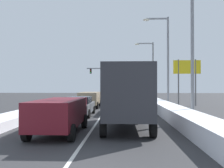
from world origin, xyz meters
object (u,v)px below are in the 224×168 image
at_px(street_lamp_right_mid, 165,55).
at_px(suv_maroon_center_lane_nearest, 60,113).
at_px(sedan_gray_center_lane_second, 80,106).
at_px(sedan_charcoal_center_lane_fourth, 98,97).
at_px(street_lamp_right_near, 187,44).
at_px(street_lamp_right_far, 150,67).
at_px(roadside_sign_right, 187,72).
at_px(box_truck_right_lane_nearest, 127,94).
at_px(suv_navy_right_lane_fourth, 124,95).
at_px(traffic_light_gantry, 120,74).
at_px(suv_white_right_lane_third, 121,97).
at_px(suv_black_right_lane_second, 125,101).
at_px(suv_tan_center_lane_third, 90,98).

bearing_deg(street_lamp_right_mid, suv_maroon_center_lane_nearest, -119.98).
relative_size(suv_maroon_center_lane_nearest, sedan_gray_center_lane_second, 1.09).
relative_size(sedan_charcoal_center_lane_fourth, street_lamp_right_near, 0.53).
relative_size(sedan_gray_center_lane_second, street_lamp_right_near, 0.53).
distance_m(street_lamp_right_far, roadside_sign_right, 6.04).
height_order(suv_maroon_center_lane_nearest, sedan_charcoal_center_lane_fourth, suv_maroon_center_lane_nearest).
relative_size(street_lamp_right_far, roadside_sign_right, 1.53).
bearing_deg(box_truck_right_lane_nearest, suv_navy_right_lane_fourth, 90.13).
xyz_separation_m(suv_maroon_center_lane_nearest, street_lamp_right_far, (7.01, 21.62, 4.00)).
xyz_separation_m(traffic_light_gantry, roadside_sign_right, (8.12, -19.90, -0.71)).
bearing_deg(suv_white_right_lane_third, street_lamp_right_near, -70.90).
xyz_separation_m(suv_black_right_lane_second, suv_white_right_lane_third, (-0.36, 7.26, 0.00)).
relative_size(suv_white_right_lane_third, suv_tan_center_lane_third, 1.00).
bearing_deg(street_lamp_right_far, box_truck_right_lane_nearest, -100.42).
bearing_deg(street_lamp_right_near, street_lamp_right_mid, 89.23).
xyz_separation_m(street_lamp_right_near, street_lamp_right_mid, (0.12, 8.73, 0.43)).
distance_m(sedan_gray_center_lane_second, suv_tan_center_lane_third, 7.15).
xyz_separation_m(traffic_light_gantry, street_lamp_right_far, (4.37, -15.27, 0.29)).
distance_m(sedan_charcoal_center_lane_fourth, street_lamp_right_near, 19.21).
xyz_separation_m(suv_navy_right_lane_fourth, street_lamp_right_mid, (4.14, -10.32, 4.50)).
height_order(sedan_charcoal_center_lane_fourth, street_lamp_right_far, street_lamp_right_far).
height_order(suv_tan_center_lane_third, traffic_light_gantry, traffic_light_gantry).
distance_m(traffic_light_gantry, roadside_sign_right, 21.51).
distance_m(box_truck_right_lane_nearest, roadside_sign_right, 17.15).
bearing_deg(suv_navy_right_lane_fourth, roadside_sign_right, -39.83).
distance_m(box_truck_right_lane_nearest, traffic_light_gantry, 35.34).
bearing_deg(street_lamp_right_far, suv_black_right_lane_second, -106.99).
bearing_deg(suv_navy_right_lane_fourth, suv_tan_center_lane_third, -112.54).
xyz_separation_m(box_truck_right_lane_nearest, street_lamp_right_far, (3.67, 19.95, 3.11)).
height_order(street_lamp_right_near, roadside_sign_right, street_lamp_right_near).
bearing_deg(roadside_sign_right, suv_tan_center_lane_third, -166.35).
xyz_separation_m(box_truck_right_lane_nearest, street_lamp_right_near, (3.98, 2.49, 3.18)).
bearing_deg(sedan_gray_center_lane_second, box_truck_right_lane_nearest, -56.67).
bearing_deg(suv_maroon_center_lane_nearest, suv_navy_right_lane_fourth, 81.93).
bearing_deg(street_lamp_right_mid, box_truck_right_lane_nearest, -110.05).
bearing_deg(suv_white_right_lane_third, sedan_gray_center_lane_second, -108.33).
xyz_separation_m(suv_white_right_lane_third, suv_navy_right_lane_fourth, (0.34, 6.44, 0.00)).
bearing_deg(street_lamp_right_far, street_lamp_right_mid, -87.21).
distance_m(suv_black_right_lane_second, sedan_gray_center_lane_second, 4.30).
bearing_deg(street_lamp_right_near, suv_white_right_lane_third, 109.10).
bearing_deg(suv_maroon_center_lane_nearest, street_lamp_right_mid, 60.02).
height_order(suv_navy_right_lane_fourth, traffic_light_gantry, traffic_light_gantry).
distance_m(suv_maroon_center_lane_nearest, sedan_gray_center_lane_second, 7.13).
relative_size(box_truck_right_lane_nearest, street_lamp_right_near, 0.84).
xyz_separation_m(suv_black_right_lane_second, street_lamp_right_mid, (4.12, 3.37, 4.50)).
height_order(suv_maroon_center_lane_nearest, traffic_light_gantry, traffic_light_gantry).
bearing_deg(sedan_charcoal_center_lane_fourth, street_lamp_right_near, -66.15).
xyz_separation_m(suv_white_right_lane_third, street_lamp_right_near, (4.37, -12.61, 4.07)).
bearing_deg(sedan_charcoal_center_lane_fourth, traffic_light_gantry, 79.52).
xyz_separation_m(suv_tan_center_lane_third, roadside_sign_right, (11.18, 2.71, 3.00)).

